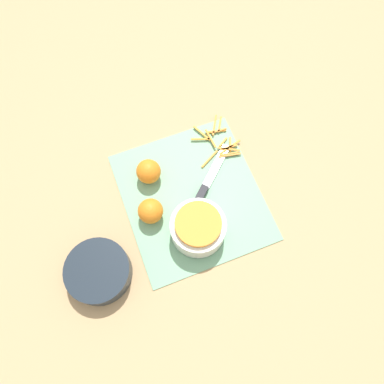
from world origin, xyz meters
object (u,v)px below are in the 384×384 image
(knife, at_px, (202,194))
(orange_right, at_px, (149,172))
(bowl_speckled, at_px, (198,228))
(bowl_dark, at_px, (99,272))
(orange_left, at_px, (151,211))

(knife, distance_m, orange_right, 0.16)
(bowl_speckled, xyz_separation_m, bowl_dark, (-0.01, 0.27, -0.02))
(orange_right, bearing_deg, knife, -131.56)
(knife, relative_size, orange_right, 2.91)
(knife, height_order, orange_right, orange_right)
(bowl_speckled, relative_size, knife, 0.73)
(orange_right, bearing_deg, bowl_speckled, -161.17)
(orange_left, xyz_separation_m, orange_right, (0.11, -0.03, 0.00))
(knife, xyz_separation_m, orange_right, (0.10, 0.11, 0.03))
(bowl_speckled, distance_m, orange_left, 0.13)
(bowl_speckled, bearing_deg, orange_left, 48.33)
(bowl_dark, relative_size, orange_right, 2.40)
(bowl_speckled, height_order, orange_right, bowl_speckled)
(knife, height_order, orange_left, orange_left)
(bowl_speckled, relative_size, bowl_dark, 0.88)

